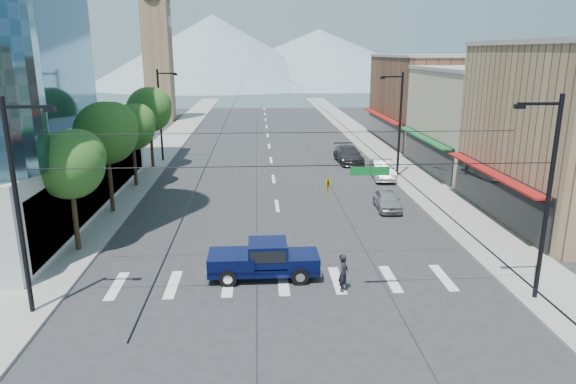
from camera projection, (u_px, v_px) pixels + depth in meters
name	position (u px, v px, depth m)	size (l,w,h in m)	color
ground	(289.00, 296.00, 23.01)	(160.00, 160.00, 0.00)	#28282B
sidewalk_left	(168.00, 144.00, 60.82)	(4.00, 120.00, 0.15)	gray
sidewalk_right	(368.00, 142.00, 62.19)	(4.00, 120.00, 0.15)	gray
shop_mid	(495.00, 122.00, 46.08)	(12.00, 14.00, 9.00)	tan
shop_far	(435.00, 100.00, 61.35)	(12.00, 18.00, 10.00)	brown
clock_tower	(158.00, 51.00, 78.95)	(4.80, 4.80, 20.40)	#8C6B4C
mountain_left	(213.00, 50.00, 163.67)	(80.00, 80.00, 22.00)	gray
mountain_right	(319.00, 57.00, 175.83)	(90.00, 90.00, 18.00)	gray
tree_near	(72.00, 162.00, 26.93)	(3.65, 3.64, 6.71)	black
tree_midnear	(108.00, 131.00, 33.51)	(4.09, 4.09, 7.52)	black
tree_midfar	(134.00, 125.00, 40.41)	(3.65, 3.64, 6.71)	black
tree_far	(151.00, 108.00, 46.99)	(4.09, 4.09, 7.52)	black
signal_rig	(296.00, 203.00, 20.84)	(21.80, 0.20, 9.00)	black
lamp_pole_nw	(161.00, 112.00, 49.98)	(2.00, 0.25, 9.00)	black
lamp_pole_ne	(399.00, 121.00, 43.50)	(2.00, 0.25, 9.00)	black
pickup_truck	(263.00, 259.00, 24.70)	(5.43, 2.13, 1.83)	#070D37
pedestrian	(344.00, 273.00, 23.29)	(0.65, 0.43, 1.79)	black
parked_car_near	(387.00, 200.00, 35.57)	(1.58, 3.92, 1.34)	#97979C
parked_car_mid	(383.00, 170.00, 44.10)	(1.69, 4.84, 1.59)	silver
parked_car_far	(348.00, 155.00, 50.53)	(2.27, 5.59, 1.62)	#303033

